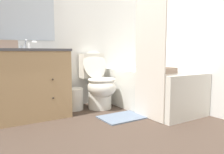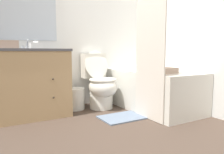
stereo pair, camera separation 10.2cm
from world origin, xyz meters
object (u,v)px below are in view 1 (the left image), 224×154
wastebasket (74,99)px  sink_faucet (25,46)px  bath_towel_folded (161,70)px  vanity_cabinet (30,82)px  tissue_box (35,46)px  bath_mat (122,117)px  hand_towel_folded (4,44)px  bathtub (150,89)px  toilet (99,84)px

wastebasket → sink_faucet: bearing=165.7°
bath_towel_folded → vanity_cabinet: bearing=150.3°
vanity_cabinet → tissue_box: bearing=-30.5°
vanity_cabinet → bath_mat: size_ratio=1.68×
wastebasket → hand_towel_folded: size_ratio=1.17×
sink_faucet → bathtub: bearing=-22.4°
vanity_cabinet → wastebasket: size_ratio=2.97×
sink_faucet → wastebasket: sink_faucet is taller
vanity_cabinet → bath_towel_folded: 1.67m
vanity_cabinet → bathtub: vanity_cabinet is taller
wastebasket → tissue_box: tissue_box is taller
vanity_cabinet → toilet: size_ratio=1.07×
tissue_box → bathtub: bearing=-15.1°
wastebasket → hand_towel_folded: 1.18m
toilet → hand_towel_folded: bearing=-176.0°
toilet → bath_mat: 0.69m
toilet → wastebasket: 0.42m
tissue_box → bath_towel_folded: tissue_box is taller
sink_faucet → bathtub: 1.84m
bath_mat → sink_faucet: bearing=138.0°
sink_faucet → bath_towel_folded: sink_faucet is taller
vanity_cabinet → wastebasket: (0.60, 0.06, -0.29)m
hand_towel_folded → toilet: bearing=4.0°
vanity_cabinet → bathtub: (1.60, -0.45, -0.16)m
sink_faucet → wastebasket: (0.60, -0.15, -0.75)m
bathtub → wastebasket: (-1.00, 0.51, -0.13)m
tissue_box → bath_mat: 1.41m
bathtub → hand_towel_folded: hand_towel_folded is taller
toilet → wastebasket: size_ratio=2.78×
tissue_box → toilet: bearing=-0.9°
bath_mat → toilet: bearing=90.0°
toilet → bath_mat: size_ratio=1.57×
wastebasket → bath_mat: 0.81m
bathtub → tissue_box: (-1.54, 0.41, 0.63)m
sink_faucet → bathtub: (1.60, -0.66, -0.62)m
sink_faucet → bath_towel_folded: 1.80m
bath_towel_folded → bath_mat: bath_towel_folded is taller
wastebasket → tissue_box: size_ratio=2.19×
hand_towel_folded → bath_towel_folded: (1.73, -0.69, -0.32)m
vanity_cabinet → bath_towel_folded: bearing=-29.7°
wastebasket → bath_towel_folded: bearing=-46.2°
tissue_box → bath_towel_folded: size_ratio=0.41×
bathtub → bath_mat: bathtub is taller
sink_faucet → toilet: bearing=-15.3°
sink_faucet → hand_towel_folded: bearing=-129.0°
sink_faucet → hand_towel_folded: 0.45m
bath_mat → vanity_cabinet: bearing=145.7°
wastebasket → hand_towel_folded: hand_towel_folded is taller
toilet → tissue_box: tissue_box is taller
tissue_box → bath_mat: size_ratio=0.26×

